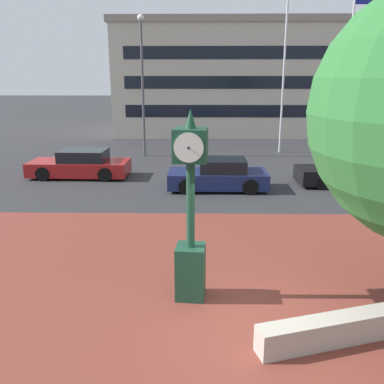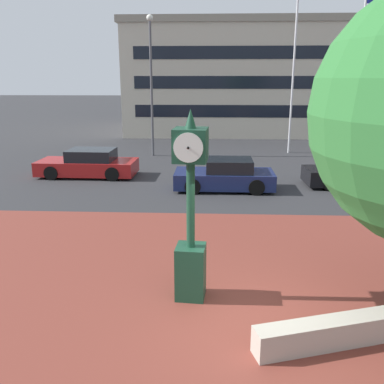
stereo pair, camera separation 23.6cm
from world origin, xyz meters
name	(u,v)px [view 1 (the left image)]	position (x,y,z in m)	size (l,w,h in m)	color
ground_plane	(256,324)	(0.00, 0.00, 0.00)	(200.00, 200.00, 0.00)	#2D2D30
plaza_brick_paving	(248,290)	(0.00, 1.29, 0.00)	(44.00, 10.58, 0.01)	brown
planter_wall	(342,329)	(1.44, -0.50, 0.25)	(3.20, 0.40, 0.50)	#ADA393
street_clock	(191,219)	(-1.26, 1.01, 1.74)	(0.69, 0.76, 3.95)	#19422D
car_street_near	(81,165)	(-6.63, 11.91, 0.57)	(4.59, 2.04, 1.28)	maroon
car_street_mid	(219,176)	(-0.28, 9.84, 0.57)	(4.08, 1.92, 1.28)	navy
car_street_far	(350,172)	(5.40, 10.63, 0.57)	(4.40, 1.89, 1.28)	black
flagpole_primary	(286,58)	(3.97, 18.72, 5.58)	(1.38, 0.14, 9.97)	silver
flagpole_secondary	(351,60)	(7.76, 18.72, 5.46)	(1.40, 0.14, 9.60)	silver
civic_building	(244,78)	(2.72, 30.44, 4.40)	(21.16, 12.36, 8.77)	beige
street_lamp_post	(142,74)	(-4.34, 17.32, 4.68)	(0.36, 0.36, 7.82)	#4C4C51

